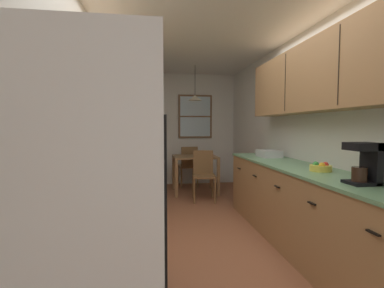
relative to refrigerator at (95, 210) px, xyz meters
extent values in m
plane|color=#995B3D|center=(0.94, 2.24, -0.89)|extent=(12.00, 12.00, 0.00)
cube|color=white|center=(-0.41, 2.24, 0.38)|extent=(0.10, 9.00, 2.55)
cube|color=white|center=(2.29, 2.24, 0.38)|extent=(0.10, 9.00, 2.55)
cube|color=white|center=(0.94, 4.89, 0.38)|extent=(4.40, 0.10, 2.55)
cube|color=white|center=(0.94, 2.24, 1.70)|extent=(4.40, 9.00, 0.08)
cube|color=white|center=(0.00, 0.00, 0.00)|extent=(0.72, 0.78, 1.78)
cube|color=black|center=(0.36, 0.00, -0.05)|extent=(0.01, 0.01, 1.60)
cube|color=black|center=(0.38, -0.04, -0.05)|extent=(0.02, 0.02, 1.14)
cube|color=black|center=(0.38, 0.04, -0.05)|extent=(0.02, 0.02, 1.14)
cube|color=black|center=(0.36, -0.17, 0.18)|extent=(0.01, 0.15, 0.22)
cube|color=beige|center=(0.36, -0.08, 0.42)|extent=(0.01, 0.05, 0.07)
cube|color=white|center=(0.36, -0.09, 0.41)|extent=(0.01, 0.04, 0.05)
cube|color=black|center=(-0.05, 0.72, -0.44)|extent=(0.62, 0.62, 0.90)
cube|color=black|center=(0.27, 0.72, -0.47)|extent=(0.01, 0.43, 0.30)
cube|color=silver|center=(0.29, 0.72, -0.26)|extent=(0.02, 0.50, 0.02)
cube|color=black|center=(-0.05, 0.72, 0.02)|extent=(0.59, 0.59, 0.02)
cube|color=black|center=(-0.33, 0.72, 0.11)|extent=(0.06, 0.62, 0.20)
cylinder|color=#2D2D2D|center=(-0.19, 0.58, 0.03)|extent=(0.15, 0.15, 0.01)
cylinder|color=#2D2D2D|center=(-0.19, 0.86, 0.03)|extent=(0.15, 0.15, 0.01)
cylinder|color=#2D2D2D|center=(0.09, 0.58, 0.03)|extent=(0.15, 0.15, 0.01)
cylinder|color=#2D2D2D|center=(0.09, 0.86, 0.03)|extent=(0.15, 0.15, 0.01)
cube|color=white|center=(-0.17, 0.72, 0.75)|extent=(0.38, 0.63, 0.31)
cube|color=black|center=(0.03, 0.66, 0.75)|extent=(0.01, 0.38, 0.20)
cube|color=#2D2D33|center=(0.03, 0.93, 0.75)|extent=(0.01, 0.13, 0.20)
cube|color=#A87A4C|center=(-0.06, 2.02, -0.46)|extent=(0.60, 1.97, 0.87)
cube|color=#6B9E70|center=(-0.06, 2.02, -0.01)|extent=(0.63, 1.99, 0.03)
cube|color=black|center=(0.25, 1.37, -0.19)|extent=(0.02, 0.10, 0.01)
cube|color=black|center=(0.25, 2.02, -0.19)|extent=(0.02, 0.10, 0.01)
cube|color=black|center=(0.25, 2.68, -0.19)|extent=(0.02, 0.10, 0.01)
cube|color=#A87A4C|center=(-0.20, 1.97, 0.93)|extent=(0.32, 2.07, 0.64)
cube|color=#2D2319|center=(-0.04, 1.63, 0.93)|extent=(0.01, 0.01, 0.59)
cube|color=#2D2319|center=(-0.04, 2.31, 0.93)|extent=(0.01, 0.01, 0.59)
cube|color=#A87A4C|center=(1.94, 1.23, -0.46)|extent=(0.60, 3.24, 0.87)
cube|color=#6B9E70|center=(1.94, 1.23, -0.01)|extent=(0.63, 3.26, 0.03)
cube|color=black|center=(1.63, -0.07, -0.19)|extent=(0.02, 0.10, 0.01)
cube|color=black|center=(1.63, 0.58, -0.19)|extent=(0.02, 0.10, 0.01)
cube|color=black|center=(1.63, 1.23, -0.19)|extent=(0.02, 0.10, 0.01)
cube|color=black|center=(1.63, 1.87, -0.19)|extent=(0.02, 0.10, 0.01)
cube|color=black|center=(1.63, 2.52, -0.19)|extent=(0.02, 0.10, 0.01)
cube|color=#A87A4C|center=(2.08, 1.18, 0.98)|extent=(0.32, 2.94, 0.75)
cube|color=#2D2319|center=(1.92, 0.69, 0.98)|extent=(0.01, 0.01, 0.69)
cube|color=#2D2319|center=(1.92, 1.66, 0.98)|extent=(0.01, 0.01, 0.69)
cube|color=olive|center=(1.17, 3.94, -0.16)|extent=(0.87, 0.71, 0.03)
cube|color=olive|center=(0.76, 3.61, -0.53)|extent=(0.06, 0.06, 0.72)
cube|color=olive|center=(1.58, 3.61, -0.53)|extent=(0.06, 0.06, 0.72)
cube|color=olive|center=(0.76, 4.26, -0.53)|extent=(0.06, 0.06, 0.72)
cube|color=olive|center=(1.58, 4.26, -0.53)|extent=(0.06, 0.06, 0.72)
cube|color=brown|center=(1.23, 3.30, -0.44)|extent=(0.44, 0.44, 0.04)
cube|color=brown|center=(1.25, 3.49, -0.22)|extent=(0.37, 0.07, 0.45)
cylinder|color=brown|center=(1.40, 3.11, -0.67)|extent=(0.04, 0.04, 0.43)
cylinder|color=brown|center=(1.03, 3.14, -0.67)|extent=(0.04, 0.04, 0.43)
cylinder|color=brown|center=(1.43, 3.47, -0.67)|extent=(0.04, 0.04, 0.43)
cylinder|color=brown|center=(1.07, 3.50, -0.67)|extent=(0.04, 0.04, 0.43)
cube|color=brown|center=(1.10, 4.57, -0.44)|extent=(0.44, 0.44, 0.04)
cube|color=brown|center=(1.12, 4.39, -0.22)|extent=(0.37, 0.07, 0.45)
cylinder|color=brown|center=(0.90, 4.73, -0.67)|extent=(0.04, 0.04, 0.43)
cylinder|color=brown|center=(1.26, 4.77, -0.67)|extent=(0.04, 0.04, 0.43)
cylinder|color=brown|center=(0.94, 4.37, -0.67)|extent=(0.04, 0.04, 0.43)
cylinder|color=brown|center=(1.30, 4.41, -0.67)|extent=(0.04, 0.04, 0.43)
cylinder|color=black|center=(1.17, 3.94, 1.36)|extent=(0.01, 0.01, 0.59)
cone|color=beige|center=(1.17, 3.94, 1.02)|extent=(0.27, 0.27, 0.10)
sphere|color=white|center=(1.17, 3.94, 1.04)|extent=(0.06, 0.06, 0.06)
cube|color=brown|center=(1.31, 4.82, 0.68)|extent=(0.78, 0.04, 1.00)
cube|color=silver|center=(1.31, 4.81, 0.68)|extent=(0.70, 0.01, 0.92)
cube|color=brown|center=(1.31, 4.81, 0.68)|extent=(0.70, 0.02, 0.03)
cylinder|color=silver|center=(0.24, 3.39, -0.56)|extent=(0.28, 0.28, 0.65)
cylinder|color=#D84C19|center=(-0.06, 1.33, 0.08)|extent=(0.11, 0.11, 0.15)
cylinder|color=white|center=(-0.06, 1.33, 0.17)|extent=(0.11, 0.11, 0.02)
cube|color=white|center=(0.30, 0.87, -0.39)|extent=(0.02, 0.16, 0.24)
cube|color=black|center=(1.90, 0.36, 0.02)|extent=(0.22, 0.18, 0.02)
cube|color=black|center=(1.98, 0.36, 0.17)|extent=(0.06, 0.18, 0.32)
cube|color=black|center=(1.90, 0.36, 0.30)|extent=(0.22, 0.18, 0.06)
cylinder|color=#331E14|center=(1.88, 0.36, 0.09)|extent=(0.11, 0.11, 0.11)
cylinder|color=#E5D14C|center=(1.96, 0.97, 0.04)|extent=(0.21, 0.21, 0.06)
cylinder|color=black|center=(1.96, 0.97, 0.05)|extent=(0.17, 0.17, 0.03)
sphere|color=red|center=(2.01, 0.96, 0.07)|extent=(0.06, 0.06, 0.06)
sphere|color=green|center=(1.93, 1.01, 0.07)|extent=(0.06, 0.06, 0.06)
sphere|color=yellow|center=(1.95, 0.93, 0.07)|extent=(0.06, 0.06, 0.06)
cube|color=silver|center=(1.99, 2.25, 0.06)|extent=(0.28, 0.34, 0.10)
camera|label=1|loc=(0.31, -1.52, 0.45)|focal=25.82mm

